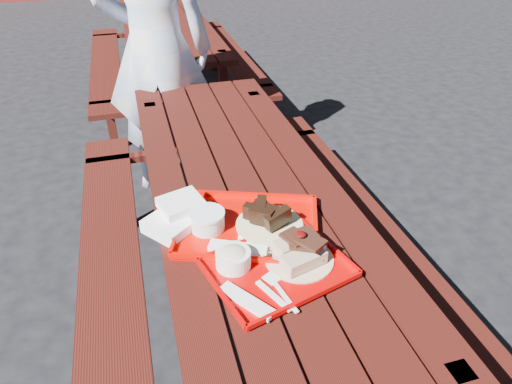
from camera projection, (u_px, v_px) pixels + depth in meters
The scene contains 7 objects.
ground at pixel (248, 314), 2.25m from camera, with size 60.00×60.00×0.00m, color black.
picnic_table_near at pixel (246, 224), 1.94m from camera, with size 1.41×2.40×0.75m.
picnic_table_far at pixel (168, 44), 4.18m from camera, with size 1.41×2.40×0.75m.
near_tray at pixel (274, 260), 1.42m from camera, with size 0.48×0.42×0.13m.
far_tray at pixel (246, 225), 1.58m from camera, with size 0.58×0.52×0.08m.
white_cloth at pixel (179, 215), 1.61m from camera, with size 0.26×0.25×0.09m.
person at pixel (156, 50), 2.74m from camera, with size 0.69×0.45×1.88m, color silver.
Camera 1 is at (-0.38, -1.49, 1.75)m, focal length 32.00 mm.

